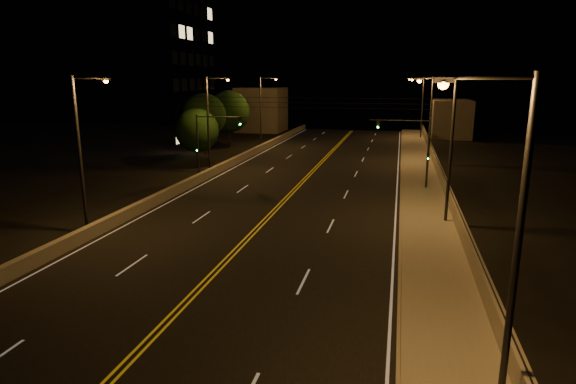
% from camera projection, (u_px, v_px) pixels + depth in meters
% --- Properties ---
extents(road, '(18.00, 120.00, 0.02)m').
position_uv_depth(road, '(266.00, 219.00, 32.78)').
color(road, black).
rests_on(road, ground).
extents(sidewalk, '(3.60, 120.00, 0.30)m').
position_uv_depth(sidewalk, '(431.00, 228.00, 30.36)').
color(sidewalk, gray).
rests_on(sidewalk, ground).
extents(curb, '(0.14, 120.00, 0.15)m').
position_uv_depth(curb, '(400.00, 227.00, 30.79)').
color(curb, gray).
rests_on(curb, ground).
extents(parapet_wall, '(0.30, 120.00, 1.00)m').
position_uv_depth(parapet_wall, '(459.00, 220.00, 29.85)').
color(parapet_wall, gray).
rests_on(parapet_wall, sidewalk).
extents(jersey_barrier, '(0.45, 120.00, 0.81)m').
position_uv_depth(jersey_barrier, '(143.00, 206.00, 34.72)').
color(jersey_barrier, gray).
rests_on(jersey_barrier, ground).
extents(distant_building_right, '(6.00, 10.00, 6.00)m').
position_uv_depth(distant_building_right, '(450.00, 118.00, 78.40)').
color(distant_building_right, gray).
rests_on(distant_building_right, ground).
extents(distant_building_left, '(8.00, 8.00, 7.77)m').
position_uv_depth(distant_building_left, '(261.00, 110.00, 86.79)').
color(distant_building_left, gray).
rests_on(distant_building_left, ground).
extents(parapet_rail, '(0.06, 120.00, 0.06)m').
position_uv_depth(parapet_rail, '(460.00, 212.00, 29.73)').
color(parapet_rail, black).
rests_on(parapet_rail, parapet_wall).
extents(lane_markings, '(17.32, 116.00, 0.00)m').
position_uv_depth(lane_markings, '(266.00, 220.00, 32.71)').
color(lane_markings, silver).
rests_on(lane_markings, road).
extents(streetlight_0, '(2.55, 0.28, 9.56)m').
position_uv_depth(streetlight_0, '(509.00, 229.00, 12.73)').
color(streetlight_0, '#2D2D33').
rests_on(streetlight_0, ground).
extents(streetlight_1, '(2.55, 0.28, 9.56)m').
position_uv_depth(streetlight_1, '(447.00, 141.00, 30.42)').
color(streetlight_1, '#2D2D33').
rests_on(streetlight_1, ground).
extents(streetlight_2, '(2.55, 0.28, 9.56)m').
position_uv_depth(streetlight_2, '(428.00, 115.00, 52.78)').
color(streetlight_2, '#2D2D33').
rests_on(streetlight_2, ground).
extents(streetlight_3, '(2.55, 0.28, 9.56)m').
position_uv_depth(streetlight_3, '(421.00, 104.00, 74.91)').
color(streetlight_3, '#2D2D33').
rests_on(streetlight_3, ground).
extents(streetlight_4, '(2.55, 0.28, 9.56)m').
position_uv_depth(streetlight_4, '(83.00, 145.00, 28.84)').
color(streetlight_4, '#2D2D33').
rests_on(streetlight_4, ground).
extents(streetlight_5, '(2.55, 0.28, 9.56)m').
position_uv_depth(streetlight_5, '(210.00, 118.00, 47.99)').
color(streetlight_5, '#2D2D33').
rests_on(streetlight_5, ground).
extents(streetlight_6, '(2.55, 0.28, 9.56)m').
position_uv_depth(streetlight_6, '(262.00, 107.00, 65.79)').
color(streetlight_6, '#2D2D33').
rests_on(streetlight_6, ground).
extents(traffic_signal_right, '(5.11, 0.31, 6.15)m').
position_uv_depth(traffic_signal_right, '(416.00, 145.00, 40.48)').
color(traffic_signal_right, '#2D2D33').
rests_on(traffic_signal_right, ground).
extents(traffic_signal_left, '(5.11, 0.31, 6.15)m').
position_uv_depth(traffic_signal_left, '(207.00, 139.00, 44.63)').
color(traffic_signal_left, '#2D2D33').
rests_on(traffic_signal_left, ground).
extents(overhead_wires, '(22.00, 0.03, 0.83)m').
position_uv_depth(overhead_wires, '(296.00, 103.00, 40.08)').
color(overhead_wires, black).
extents(building_tower, '(24.00, 15.00, 28.17)m').
position_uv_depth(building_tower, '(114.00, 48.00, 67.32)').
color(building_tower, gray).
rests_on(building_tower, ground).
extents(tree_0, '(4.64, 4.64, 6.28)m').
position_uv_depth(tree_0, '(197.00, 130.00, 51.39)').
color(tree_0, black).
rests_on(tree_0, ground).
extents(tree_1, '(5.59, 5.59, 7.57)m').
position_uv_depth(tree_1, '(204.00, 116.00, 60.96)').
color(tree_1, black).
rests_on(tree_1, ground).
extents(tree_2, '(5.76, 5.76, 7.80)m').
position_uv_depth(tree_2, '(229.00, 111.00, 66.54)').
color(tree_2, black).
rests_on(tree_2, ground).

